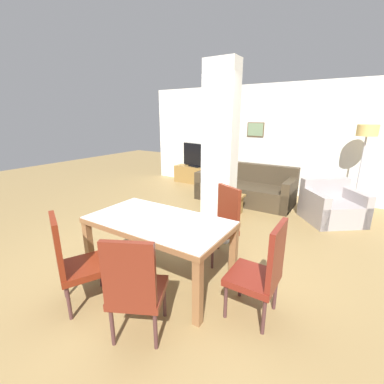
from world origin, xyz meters
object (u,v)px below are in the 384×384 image
armchair (331,207)px  bottle (227,194)px  dining_table (159,231)px  tv_stand (195,175)px  dining_chair_far_right (221,222)px  sofa (245,189)px  floor_lamp (366,138)px  coffee_table (227,205)px  dining_chair_head_right (262,270)px  dining_chair_near_left (73,260)px  dining_chair_near_right (135,287)px  tv_screen (195,156)px

armchair → bottle: size_ratio=5.60×
dining_table → tv_stand: bearing=116.5°
dining_chair_far_right → sofa: dining_chair_far_right is taller
bottle → floor_lamp: (2.11, 1.81, 1.02)m
dining_table → coffee_table: bearing=94.8°
dining_chair_head_right → tv_stand: size_ratio=0.80×
dining_chair_far_right → bottle: bearing=-41.5°
dining_chair_near_left → bottle: bearing=110.7°
dining_chair_near_left → bottle: (0.29, 3.07, -0.04)m
dining_chair_far_right → dining_chair_head_right: bearing=161.7°
dining_chair_far_right → coffee_table: 1.69m
dining_chair_head_right → dining_chair_near_right: same height
dining_chair_near_left → armchair: dining_chair_near_left is taller
dining_chair_near_right → tv_stand: bearing=89.7°
dining_table → dining_chair_far_right: 0.94m
dining_table → dining_chair_near_left: dining_chair_near_left is taller
floor_lamp → bottle: bearing=-139.4°
dining_chair_near_right → tv_screen: bearing=89.7°
dining_chair_far_right → dining_chair_head_right: same height
dining_chair_far_right → coffee_table: bearing=-41.5°
dining_chair_near_right → coffee_table: size_ratio=1.77×
dining_chair_near_left → tv_screen: size_ratio=1.07×
tv_stand → sofa: bearing=-23.5°
dining_table → dining_chair_near_right: size_ratio=1.66×
bottle → tv_stand: bearing=134.4°
dining_chair_near_right → dining_chair_head_right: bearing=17.9°
dining_chair_near_right → dining_chair_far_right: bearing=63.2°
armchair → dining_table: bearing=25.2°
dining_chair_near_right → armchair: size_ratio=0.81×
tv_screen → bottle: bearing=149.8°
dining_table → sofa: size_ratio=0.78×
tv_stand → tv_screen: size_ratio=1.34×
dining_chair_head_right → sofa: bearing=23.4°
dining_chair_far_right → armchair: size_ratio=0.81×
dining_chair_near_left → sofa: size_ratio=0.47×
armchair → bottle: bearing=-9.4°
armchair → floor_lamp: floor_lamp is taller
dining_chair_far_right → tv_screen: size_ratio=1.07×
coffee_table → dining_chair_head_right: bearing=-58.5°
bottle → dining_chair_far_right: bearing=-68.1°
dining_chair_far_right → tv_screen: (-2.52, 3.38, 0.29)m
tv_stand → floor_lamp: 4.28m
dining_chair_head_right → sofa: (-1.47, 3.40, -0.25)m
coffee_table → tv_screen: 2.72m
dining_table → dining_chair_near_right: bearing=-63.2°
dining_table → armchair: (1.61, 3.14, -0.34)m
dining_chair_near_right → armchair: 4.16m
dining_chair_far_right → floor_lamp: floor_lamp is taller
armchair → dining_chair_near_left: bearing=25.5°
dining_chair_far_right → sofa: 2.65m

